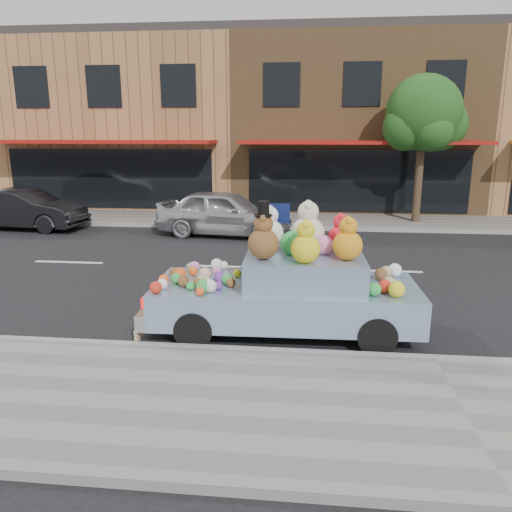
# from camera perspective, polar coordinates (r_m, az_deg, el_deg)

# --- Properties ---
(ground) EXTENTS (120.00, 120.00, 0.00)m
(ground) POSITION_cam_1_polar(r_m,az_deg,el_deg) (12.47, 14.47, -1.70)
(ground) COLOR black
(ground) RESTS_ON ground
(near_sidewalk) EXTENTS (60.00, 3.00, 0.12)m
(near_sidewalk) POSITION_cam_1_polar(r_m,az_deg,el_deg) (6.55, 22.80, -16.69)
(near_sidewalk) COLOR gray
(near_sidewalk) RESTS_ON ground
(far_sidewalk) EXTENTS (60.00, 3.00, 0.12)m
(far_sidewalk) POSITION_cam_1_polar(r_m,az_deg,el_deg) (18.76, 11.71, 3.85)
(far_sidewalk) COLOR gray
(far_sidewalk) RESTS_ON ground
(near_kerb) EXTENTS (60.00, 0.12, 0.13)m
(near_kerb) POSITION_cam_1_polar(r_m,az_deg,el_deg) (7.83, 19.70, -11.15)
(near_kerb) COLOR gray
(near_kerb) RESTS_ON ground
(far_kerb) EXTENTS (60.00, 0.12, 0.13)m
(far_kerb) POSITION_cam_1_polar(r_m,az_deg,el_deg) (17.29, 12.17, 2.99)
(far_kerb) COLOR gray
(far_kerb) RESTS_ON ground
(storefront_left) EXTENTS (10.00, 9.80, 7.30)m
(storefront_left) POSITION_cam_1_polar(r_m,az_deg,el_deg) (25.20, -13.20, 14.51)
(storefront_left) COLOR #A36E44
(storefront_left) RESTS_ON ground
(storefront_mid) EXTENTS (10.00, 9.80, 7.30)m
(storefront_mid) POSITION_cam_1_polar(r_m,az_deg,el_deg) (23.93, 10.89, 14.67)
(storefront_mid) COLOR olive
(storefront_mid) RESTS_ON ground
(street_tree) EXTENTS (3.00, 2.70, 5.22)m
(street_tree) POSITION_cam_1_polar(r_m,az_deg,el_deg) (18.84, 18.61, 14.58)
(street_tree) COLOR #38281C
(street_tree) RESTS_ON ground
(car_silver) EXTENTS (4.54, 2.29, 1.48)m
(car_silver) POSITION_cam_1_polar(r_m,az_deg,el_deg) (16.16, -3.60, 4.96)
(car_silver) COLOR #B9B8BE
(car_silver) RESTS_ON ground
(car_dark) EXTENTS (4.31, 1.81, 1.39)m
(car_dark) POSITION_cam_1_polar(r_m,az_deg,el_deg) (18.95, -25.00, 4.87)
(car_dark) COLOR black
(car_dark) RESTS_ON ground
(art_car) EXTENTS (4.53, 1.87, 2.26)m
(art_car) POSITION_cam_1_polar(r_m,az_deg,el_deg) (8.27, 3.66, -3.47)
(art_car) COLOR black
(art_car) RESTS_ON ground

